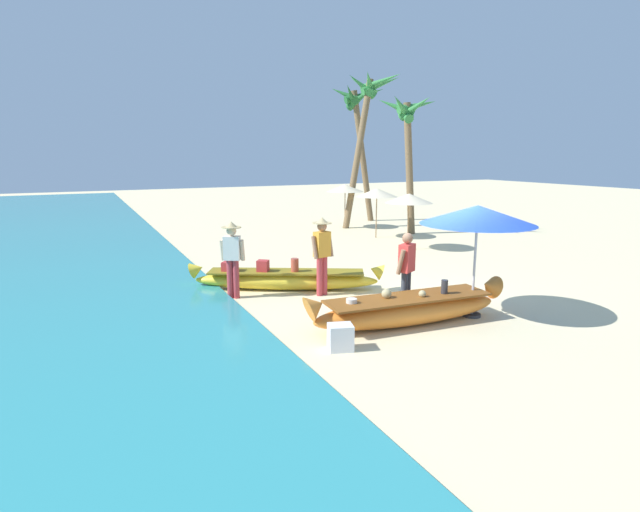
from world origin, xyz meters
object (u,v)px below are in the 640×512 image
person_tourist_customer (406,268)px  palm_tree_tall_inland (368,105)px  boat_orange_foreground (408,309)px  palm_tree_leaning_seaward (407,125)px  patio_umbrella_large (478,215)px  person_vendor_hatted (322,250)px  cooler_box (340,337)px  person_vendor_assistant (232,254)px  palm_tree_mid_cluster (358,115)px  boat_yellow_midground (285,279)px

person_tourist_customer → palm_tree_tall_inland: bearing=62.8°
boat_orange_foreground → palm_tree_leaning_seaward: bearing=55.2°
palm_tree_leaning_seaward → patio_umbrella_large: bearing=-117.8°
palm_tree_tall_inland → palm_tree_leaning_seaward: bearing=-83.5°
person_vendor_hatted → palm_tree_tall_inland: (6.67, 9.14, 4.22)m
person_vendor_hatted → cooler_box: bearing=-110.9°
boat_orange_foreground → person_vendor_hatted: person_vendor_hatted is taller
person_vendor_assistant → patio_umbrella_large: (3.94, -3.39, 1.03)m
palm_tree_leaning_seaward → cooler_box: size_ratio=12.50×
boat_orange_foreground → palm_tree_mid_cluster: 15.63m
boat_orange_foreground → person_tourist_customer: bearing=58.2°
person_tourist_customer → patio_umbrella_large: (1.01, -0.87, 1.12)m
person_vendor_hatted → person_vendor_assistant: size_ratio=1.04×
person_vendor_hatted → palm_tree_tall_inland: palm_tree_tall_inland is taller
palm_tree_leaning_seaward → cooler_box: (-8.15, -9.75, -4.07)m
palm_tree_mid_cluster → cooler_box: 16.95m
boat_yellow_midground → palm_tree_mid_cluster: 13.49m
person_vendor_assistant → palm_tree_leaning_seaward: 11.17m
patio_umbrella_large → palm_tree_leaning_seaward: 10.79m
boat_orange_foreground → palm_tree_tall_inland: size_ratio=0.64×
person_vendor_hatted → person_vendor_assistant: (-1.91, 0.67, -0.04)m
person_tourist_customer → palm_tree_mid_cluster: bearing=64.1°
person_tourist_customer → person_vendor_assistant: size_ratio=0.94×
palm_tree_tall_inland → palm_tree_mid_cluster: palm_tree_tall_inland is taller
palm_tree_leaning_seaward → palm_tree_mid_cluster: palm_tree_mid_cluster is taller
person_vendor_hatted → palm_tree_leaning_seaward: 10.13m
boat_yellow_midground → patio_umbrella_large: 4.76m
person_vendor_hatted → palm_tree_leaning_seaward: (6.95, 6.61, 3.24)m
person_vendor_assistant → patio_umbrella_large: size_ratio=0.78×
palm_tree_leaning_seaward → cooler_box: bearing=-129.9°
person_vendor_hatted → patio_umbrella_large: size_ratio=0.81×
person_vendor_hatted → palm_tree_leaning_seaward: bearing=43.6°
person_vendor_assistant → cooler_box: (0.72, -3.80, -0.80)m
boat_yellow_midground → palm_tree_tall_inland: size_ratio=0.65×
person_vendor_hatted → person_tourist_customer: bearing=-61.3°
patio_umbrella_large → palm_tree_mid_cluster: bearing=69.2°
boat_yellow_midground → person_tourist_customer: 3.20m
palm_tree_mid_cluster → patio_umbrella_large: bearing=-110.8°
cooler_box → palm_tree_leaning_seaward: bearing=66.8°
person_tourist_customer → patio_umbrella_large: patio_umbrella_large is taller
palm_tree_tall_inland → palm_tree_mid_cluster: size_ratio=1.04×
palm_tree_tall_inland → person_vendor_assistant: bearing=-135.4°
person_tourist_customer → boat_orange_foreground: bearing=-121.8°
palm_tree_tall_inland → patio_umbrella_large: bearing=-111.4°
boat_orange_foreground → boat_yellow_midground: 3.59m
boat_orange_foreground → palm_tree_leaning_seaward: size_ratio=0.78×
patio_umbrella_large → palm_tree_tall_inland: palm_tree_tall_inland is taller
palm_tree_mid_cluster → person_vendor_hatted: bearing=-123.6°
person_vendor_assistant → boat_orange_foreground: bearing=-52.3°
person_vendor_assistant → palm_tree_tall_inland: bearing=44.6°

